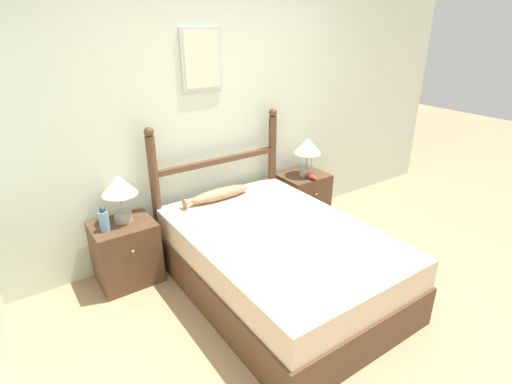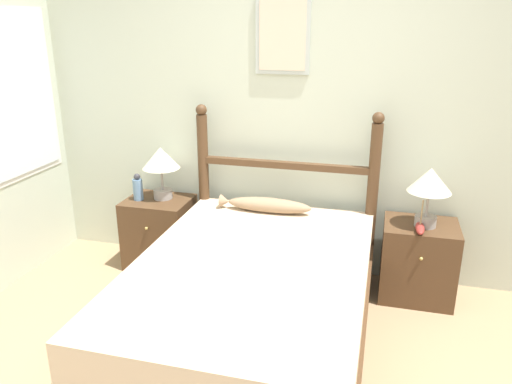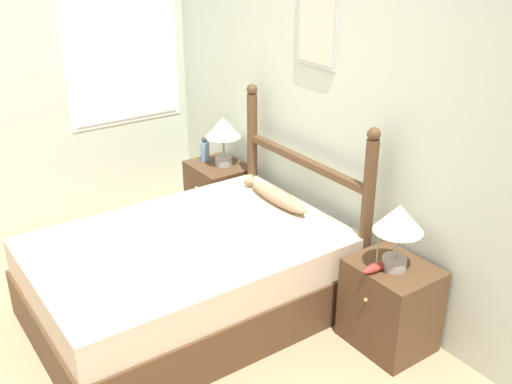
{
  "view_description": "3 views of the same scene",
  "coord_description": "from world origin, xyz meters",
  "views": [
    {
      "loc": [
        -1.9,
        -1.62,
        2.15
      ],
      "look_at": [
        -0.07,
        1.01,
        0.75
      ],
      "focal_mm": 28.0,
      "sensor_mm": 36.0,
      "label": 1
    },
    {
      "loc": [
        0.58,
        -1.95,
        1.92
      ],
      "look_at": [
        -0.21,
        1.05,
        0.85
      ],
      "focal_mm": 35.0,
      "sensor_mm": 36.0,
      "label": 2
    },
    {
      "loc": [
        2.94,
        -1.0,
        2.45
      ],
      "look_at": [
        -0.05,
        1.09,
        0.8
      ],
      "focal_mm": 42.0,
      "sensor_mm": 36.0,
      "label": 3
    }
  ],
  "objects": [
    {
      "name": "ground_plane",
      "position": [
        0.0,
        0.0,
        0.0
      ],
      "size": [
        16.0,
        16.0,
        0.0
      ],
      "primitive_type": "plane",
      "color": "#9E7F5B"
    },
    {
      "name": "wall_back",
      "position": [
        -0.0,
        1.73,
        1.28
      ],
      "size": [
        6.4,
        0.08,
        2.55
      ],
      "color": "beige",
      "rests_on": "ground_plane"
    },
    {
      "name": "bed",
      "position": [
        -0.13,
        0.6,
        0.28
      ],
      "size": [
        1.38,
        2.02,
        0.57
      ],
      "color": "#4C331E",
      "rests_on": "ground_plane"
    },
    {
      "name": "headboard",
      "position": [
        -0.13,
        1.57,
        0.71
      ],
      "size": [
        1.39,
        0.09,
        1.32
      ],
      "color": "#4C331E",
      "rests_on": "ground_plane"
    },
    {
      "name": "nightstand_left",
      "position": [
        -1.13,
        1.46,
        0.28
      ],
      "size": [
        0.51,
        0.44,
        0.56
      ],
      "color": "#4C331E",
      "rests_on": "ground_plane"
    },
    {
      "name": "nightstand_right",
      "position": [
        0.88,
        1.46,
        0.28
      ],
      "size": [
        0.51,
        0.44,
        0.56
      ],
      "color": "#4C331E",
      "rests_on": "ground_plane"
    },
    {
      "name": "table_lamp_left",
      "position": [
        -1.1,
        1.5,
        0.87
      ],
      "size": [
        0.29,
        0.29,
        0.42
      ],
      "color": "gray",
      "rests_on": "nightstand_left"
    },
    {
      "name": "table_lamp_right",
      "position": [
        0.9,
        1.44,
        0.87
      ],
      "size": [
        0.29,
        0.29,
        0.42
      ],
      "color": "gray",
      "rests_on": "nightstand_right"
    },
    {
      "name": "bottle",
      "position": [
        -1.28,
        1.42,
        0.66
      ],
      "size": [
        0.08,
        0.08,
        0.22
      ],
      "color": "#668CB2",
      "rests_on": "nightstand_left"
    },
    {
      "name": "model_boat",
      "position": [
        0.86,
        1.33,
        0.59
      ],
      "size": [
        0.06,
        0.2,
        0.23
      ],
      "color": "maroon",
      "rests_on": "nightstand_right"
    },
    {
      "name": "fish_pillow",
      "position": [
        -0.23,
        1.4,
        0.63
      ],
      "size": [
        0.69,
        0.13,
        0.11
      ],
      "color": "#997A5B",
      "rests_on": "bed"
    }
  ]
}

